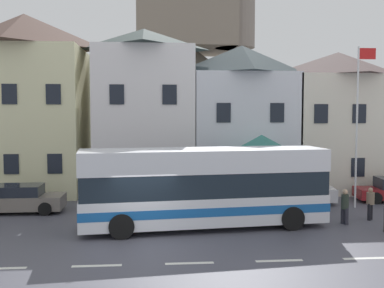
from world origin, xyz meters
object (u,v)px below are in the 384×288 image
object	(u,v)px
townhouse_02	(144,111)
public_bench	(272,189)
parked_car_00	(19,199)
transit_bus	(204,188)
hilltop_castle	(185,93)
pedestrian_00	(370,202)
townhouse_01	(26,104)
townhouse_04	(337,121)
pedestrian_02	(345,206)
flagpole	(358,117)
townhouse_03	(241,119)
bus_shelter	(262,148)
parked_car_02	(291,191)

from	to	relation	value
townhouse_02	public_bench	size ratio (longest dim) A/B	5.84
public_bench	parked_car_00	bearing A→B (deg)	-168.17
transit_bus	hilltop_castle	bearing A→B (deg)	81.05
townhouse_02	transit_bus	distance (m)	10.37
pedestrian_00	townhouse_01	bearing A→B (deg)	152.95
townhouse_04	parked_car_00	size ratio (longest dim) A/B	2.08
townhouse_04	pedestrian_02	world-z (taller)	townhouse_04
townhouse_02	public_bench	bearing A→B (deg)	-21.73
townhouse_01	flagpole	xyz separation A→B (m)	(18.19, -6.27, -0.72)
transit_bus	flagpole	size ratio (longest dim) A/B	1.29
pedestrian_00	pedestrian_02	distance (m)	1.60
parked_car_00	townhouse_03	bearing A→B (deg)	24.18
townhouse_01	flagpole	distance (m)	19.25
townhouse_01	townhouse_04	xyz separation A→B (m)	(19.61, -0.03, -1.05)
townhouse_03	parked_car_00	bearing A→B (deg)	-155.85
hilltop_castle	public_bench	bearing A→B (deg)	-83.38
townhouse_01	townhouse_02	size ratio (longest dim) A/B	1.08
hilltop_castle	flagpole	distance (m)	30.65
townhouse_02	bus_shelter	world-z (taller)	townhouse_02
parked_car_00	bus_shelter	bearing A→B (deg)	2.72
townhouse_01	public_bench	world-z (taller)	townhouse_01
townhouse_03	parked_car_02	bearing A→B (deg)	-66.14
pedestrian_00	townhouse_02	bearing A→B (deg)	139.92
townhouse_02	parked_car_02	size ratio (longest dim) A/B	2.14
parked_car_00	pedestrian_00	distance (m)	16.77
parked_car_00	townhouse_01	bearing A→B (deg)	100.63
public_bench	flagpole	size ratio (longest dim) A/B	0.21
transit_bus	parked_car_00	xyz separation A→B (m)	(-8.75, 3.74, -1.04)
parked_car_02	townhouse_03	bearing A→B (deg)	120.16
townhouse_04	pedestrian_00	xyz separation A→B (m)	(-2.00, -8.96, -3.54)
townhouse_04	flagpole	distance (m)	6.40
pedestrian_00	parked_car_02	bearing A→B (deg)	120.75
townhouse_02	pedestrian_02	distance (m)	13.63
townhouse_01	townhouse_04	size ratio (longest dim) A/B	1.24
townhouse_02	hilltop_castle	distance (m)	24.23
parked_car_02	pedestrian_00	xyz separation A→B (m)	(2.47, -4.15, 0.16)
transit_bus	pedestrian_02	distance (m)	6.34
transit_bus	townhouse_01	bearing A→B (deg)	129.23
townhouse_01	transit_bus	xyz separation A→B (m)	(9.87, -9.70, -3.72)
townhouse_03	pedestrian_00	world-z (taller)	townhouse_03
public_bench	townhouse_02	bearing A→B (deg)	158.27
townhouse_03	townhouse_04	world-z (taller)	townhouse_03
townhouse_03	flagpole	xyz separation A→B (m)	(4.95, -5.74, 0.19)
townhouse_01	bus_shelter	world-z (taller)	townhouse_01
pedestrian_00	pedestrian_02	xyz separation A→B (m)	(-1.47, -0.64, -0.02)
hilltop_castle	flagpole	size ratio (longest dim) A/B	4.13
public_bench	parked_car_02	bearing A→B (deg)	-70.06
townhouse_02	pedestrian_00	world-z (taller)	townhouse_02
parked_car_00	pedestrian_02	xyz separation A→B (m)	(15.02, -3.66, 0.14)
transit_bus	parked_car_00	world-z (taller)	transit_bus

